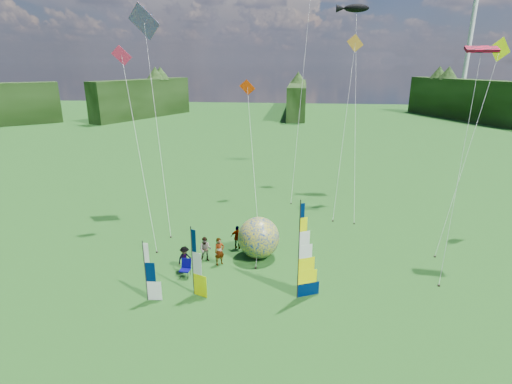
# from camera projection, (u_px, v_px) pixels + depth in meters

# --- Properties ---
(ground) EXTENTS (220.00, 220.00, 0.00)m
(ground) POSITION_uv_depth(u_px,v_px,m) (267.00, 320.00, 20.21)
(ground) COLOR #2D6321
(ground) RESTS_ON ground
(treeline_ring) EXTENTS (210.00, 210.00, 8.00)m
(treeline_ring) POSITION_uv_depth(u_px,v_px,m) (267.00, 249.00, 18.96)
(treeline_ring) COLOR #335422
(treeline_ring) RESTS_ON ground
(turbine_right) EXTENTS (8.00, 1.20, 30.00)m
(turbine_right) POSITION_uv_depth(u_px,v_px,m) (468.00, 51.00, 106.88)
(turbine_right) COLOR silver
(turbine_right) RESTS_ON ground
(feather_banner_main) EXTENTS (1.40, 0.71, 5.56)m
(feather_banner_main) POSITION_uv_depth(u_px,v_px,m) (299.00, 252.00, 21.26)
(feather_banner_main) COLOR #001440
(feather_banner_main) RESTS_ON ground
(side_banner_left) EXTENTS (1.06, 0.49, 3.98)m
(side_banner_left) POSITION_uv_depth(u_px,v_px,m) (193.00, 262.00, 21.86)
(side_banner_left) COLOR #FBFC00
(side_banner_left) RESTS_ON ground
(side_banner_far) EXTENTS (1.02, 0.16, 3.44)m
(side_banner_far) POSITION_uv_depth(u_px,v_px,m) (145.00, 272.00, 21.40)
(side_banner_far) COLOR white
(side_banner_far) RESTS_ON ground
(bol_inflatable) EXTENTS (3.39, 3.39, 2.76)m
(bol_inflatable) POSITION_uv_depth(u_px,v_px,m) (259.00, 238.00, 26.38)
(bol_inflatable) COLOR navy
(bol_inflatable) RESTS_ON ground
(spectator_a) EXTENTS (0.80, 0.75, 1.84)m
(spectator_a) POSITION_uv_depth(u_px,v_px,m) (219.00, 251.00, 25.49)
(spectator_a) COLOR #66594C
(spectator_a) RESTS_ON ground
(spectator_b) EXTENTS (0.83, 0.43, 1.67)m
(spectator_b) POSITION_uv_depth(u_px,v_px,m) (205.00, 249.00, 25.97)
(spectator_b) COLOR #66594C
(spectator_b) RESTS_ON ground
(spectator_c) EXTENTS (0.89, 1.05, 1.57)m
(spectator_c) POSITION_uv_depth(u_px,v_px,m) (185.00, 258.00, 24.88)
(spectator_c) COLOR #66594C
(spectator_c) RESTS_ON ground
(spectator_d) EXTENTS (1.04, 0.54, 1.70)m
(spectator_d) POSITION_uv_depth(u_px,v_px,m) (238.00, 237.00, 27.67)
(spectator_d) COLOR #66594C
(spectator_d) RESTS_ON ground
(camp_chair) EXTENTS (0.69, 0.69, 1.12)m
(camp_chair) POSITION_uv_depth(u_px,v_px,m) (185.00, 269.00, 24.08)
(camp_chair) COLOR #03014C
(camp_chair) RESTS_ON ground
(kite_whale) EXTENTS (6.56, 15.63, 18.80)m
(kite_whale) POSITION_uv_depth(u_px,v_px,m) (356.00, 98.00, 35.00)
(kite_whale) COLOR black
(kite_whale) RESTS_ON ground
(kite_rainbow_delta) EXTENTS (10.97, 14.06, 17.98)m
(kite_rainbow_delta) POSITION_uv_depth(u_px,v_px,m) (156.00, 109.00, 30.72)
(kite_rainbow_delta) COLOR #DA502C
(kite_rainbow_delta) RESTS_ON ground
(kite_parafoil) EXTENTS (8.24, 10.43, 15.00)m
(kite_parafoil) POSITION_uv_depth(u_px,v_px,m) (463.00, 150.00, 23.39)
(kite_parafoil) COLOR red
(kite_parafoil) RESTS_ON ground
(small_kite_red) EXTENTS (6.59, 10.87, 11.40)m
(small_kite_red) POSITION_uv_depth(u_px,v_px,m) (252.00, 144.00, 34.50)
(small_kite_red) COLOR red
(small_kite_red) RESTS_ON ground
(small_kite_orange) EXTENTS (6.06, 10.71, 15.26)m
(small_kite_orange) POSITION_uv_depth(u_px,v_px,m) (345.00, 121.00, 33.76)
(small_kite_orange) COLOR orange
(small_kite_orange) RESTS_ON ground
(small_kite_yellow) EXTENTS (10.01, 11.36, 14.69)m
(small_kite_yellow) POSITION_uv_depth(u_px,v_px,m) (470.00, 140.00, 27.34)
(small_kite_yellow) COLOR #DEF200
(small_kite_yellow) RESTS_ON ground
(small_kite_pink) EXTENTS (7.68, 9.42, 14.10)m
(small_kite_pink) POSITION_uv_depth(u_px,v_px,m) (138.00, 142.00, 28.18)
(small_kite_pink) COLOR #E82551
(small_kite_pink) RESTS_ON ground
(small_kite_green) EXTENTS (6.83, 14.27, 21.87)m
(small_kite_green) POSITION_uv_depth(u_px,v_px,m) (302.00, 78.00, 38.37)
(small_kite_green) COLOR #0C9E2C
(small_kite_green) RESTS_ON ground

